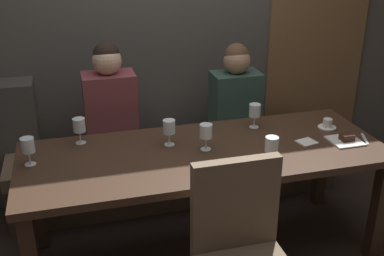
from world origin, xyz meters
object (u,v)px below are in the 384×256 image
wine_glass_far_left (79,126)px  banquette_bench (178,172)px  diner_bearded (235,96)px  dining_table (205,163)px  wine_glass_near_right (272,145)px  espresso_cup (327,124)px  chair_near_side (242,248)px  wine_glass_near_left (255,112)px  wine_glass_end_left (206,132)px  diner_redhead (110,103)px  wine_glass_far_right (169,128)px  dessert_plate (346,140)px  fork_on_table (365,139)px  wine_glass_center_front (28,147)px

wine_glass_far_left → banquette_bench: bearing=29.0°
diner_bearded → dining_table: bearing=-122.7°
wine_glass_near_right → espresso_cup: size_ratio=1.37×
banquette_bench → chair_near_side: 1.46m
dining_table → banquette_bench: dining_table is taller
wine_glass_near_left → wine_glass_end_left: bearing=-149.6°
wine_glass_end_left → wine_glass_near_right: size_ratio=1.00×
chair_near_side → diner_bearded: (0.49, 1.43, 0.25)m
chair_near_side → diner_redhead: diner_redhead is taller
chair_near_side → wine_glass_near_left: 1.11m
banquette_bench → wine_glass_near_right: wine_glass_near_right is taller
diner_bearded → wine_glass_far_right: diner_bearded is taller
wine_glass_near_right → wine_glass_near_left: bearing=77.8°
diner_bearded → wine_glass_end_left: (-0.45, -0.70, 0.05)m
wine_glass_end_left → wine_glass_near_left: bearing=30.4°
wine_glass_near_right → espresso_cup: (0.58, 0.38, -0.09)m
wine_glass_far_right → wine_glass_near_left: bearing=11.0°
diner_redhead → wine_glass_far_left: 0.46m
chair_near_side → dessert_plate: (0.92, 0.61, 0.20)m
chair_near_side → wine_glass_near_right: size_ratio=5.98×
chair_near_side → fork_on_table: 1.23m
chair_near_side → wine_glass_near_right: bearing=53.3°
wine_glass_near_right → wine_glass_far_left: (-1.02, 0.57, 0.00)m
wine_glass_end_left → wine_glass_near_left: (0.41, 0.24, -0.00)m
banquette_bench → fork_on_table: size_ratio=14.71×
wine_glass_far_right → espresso_cup: (1.08, -0.02, -0.09)m
diner_bearded → wine_glass_near_right: (-0.15, -0.98, 0.05)m
fork_on_table → wine_glass_far_left: bearing=-172.1°
wine_glass_far_right → wine_glass_near_right: bearing=-38.5°
wine_glass_far_right → dessert_plate: 1.11m
wine_glass_near_left → espresso_cup: bearing=-16.6°
wine_glass_end_left → wine_glass_center_front: (-1.02, 0.08, -0.00)m
diner_redhead → wine_glass_far_left: (-0.23, -0.40, 0.02)m
wine_glass_near_right → wine_glass_far_left: size_ratio=1.00×
fork_on_table → wine_glass_center_front: bearing=-164.2°
wine_glass_near_left → wine_glass_far_right: 0.62m
chair_near_side → wine_glass_center_front: bearing=140.5°
fork_on_table → banquette_bench: bearing=162.9°
wine_glass_end_left → dessert_plate: (0.88, -0.12, -0.10)m
dining_table → wine_glass_near_left: 0.53m
dining_table → wine_glass_far_right: bearing=144.7°
fork_on_table → dessert_plate: bearing=-160.4°
fork_on_table → chair_near_side: bearing=-128.7°
wine_glass_end_left → dessert_plate: bearing=-8.1°
banquette_bench → wine_glass_near_left: (0.42, -0.45, 0.62)m
wine_glass_center_front → wine_glass_far_left: 0.36m
dining_table → wine_glass_center_front: size_ratio=13.41×
banquette_bench → wine_glass_near_right: bearing=-72.1°
chair_near_side → banquette_bench: bearing=88.8°
wine_glass_center_front → diner_bearded: bearing=23.3°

